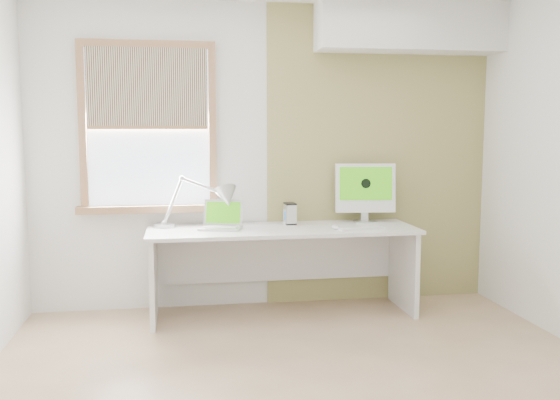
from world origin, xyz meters
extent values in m
cube|color=tan|center=(0.00, 0.00, -0.01)|extent=(4.00, 3.50, 0.02)
cube|color=white|center=(0.00, 1.76, 1.30)|extent=(4.00, 0.02, 2.60)
cube|color=white|center=(0.00, -1.76, 1.30)|extent=(4.00, 0.02, 2.60)
cube|color=#969552|center=(1.00, 1.74, 1.30)|extent=(2.00, 0.02, 2.60)
cube|color=white|center=(1.20, 1.57, 2.40)|extent=(1.60, 0.40, 0.42)
cube|color=#926543|center=(-1.53, 1.72, 1.55)|extent=(0.06, 0.06, 1.42)
cube|color=#926543|center=(-0.47, 1.72, 1.55)|extent=(0.06, 0.06, 1.42)
cube|color=#926543|center=(-1.00, 1.72, 2.23)|extent=(1.00, 0.06, 0.06)
cube|color=#926543|center=(-1.00, 1.70, 0.87)|extent=(1.20, 0.14, 0.06)
cube|color=#D1E2F9|center=(-1.00, 1.74, 1.55)|extent=(1.00, 0.01, 1.30)
cube|color=beige|center=(-1.00, 1.70, 1.88)|extent=(0.98, 0.02, 0.65)
cube|color=#926543|center=(-1.00, 1.70, 1.55)|extent=(0.98, 0.03, 0.03)
cube|color=silver|center=(0.08, 1.38, 0.71)|extent=(2.20, 0.70, 0.03)
cube|color=silver|center=(-0.97, 1.38, 0.35)|extent=(0.04, 0.64, 0.70)
cube|color=silver|center=(1.13, 1.38, 0.35)|extent=(0.04, 0.64, 0.70)
cube|color=silver|center=(0.08, 1.70, 0.45)|extent=(2.08, 0.02, 0.48)
cylinder|color=silver|center=(-0.88, 1.58, 0.74)|extent=(0.20, 0.20, 0.03)
sphere|color=silver|center=(-0.88, 1.58, 0.76)|extent=(0.06, 0.06, 0.05)
cylinder|color=silver|center=(-0.81, 1.57, 0.95)|extent=(0.18, 0.05, 0.38)
sphere|color=silver|center=(-0.73, 1.56, 1.13)|extent=(0.05, 0.05, 0.05)
cylinder|color=silver|center=(-0.57, 1.52, 1.07)|extent=(0.34, 0.11, 0.15)
sphere|color=silver|center=(-0.40, 1.48, 1.01)|extent=(0.05, 0.05, 0.04)
cone|color=silver|center=(-0.37, 1.48, 0.98)|extent=(0.26, 0.29, 0.23)
cube|color=silver|center=(-0.43, 1.39, 0.74)|extent=(0.38, 0.31, 0.02)
cube|color=#B2B5B7|center=(-0.43, 1.39, 0.75)|extent=(0.30, 0.21, 0.00)
cube|color=silver|center=(-0.40, 1.50, 0.85)|extent=(0.33, 0.16, 0.21)
cube|color=#31800B|center=(-0.40, 1.49, 0.85)|extent=(0.29, 0.13, 0.17)
cylinder|color=silver|center=(0.14, 1.58, 0.74)|extent=(0.08, 0.08, 0.02)
cube|color=silver|center=(0.14, 1.58, 0.80)|extent=(0.05, 0.02, 0.11)
cube|color=#194C99|center=(0.14, 1.57, 0.80)|extent=(0.04, 0.01, 0.08)
cube|color=silver|center=(0.17, 1.57, 0.82)|extent=(0.09, 0.14, 0.18)
cube|color=black|center=(0.17, 1.57, 0.91)|extent=(0.09, 0.14, 0.01)
cube|color=black|center=(0.17, 1.57, 0.74)|extent=(0.09, 0.14, 0.01)
cube|color=silver|center=(0.84, 1.57, 0.74)|extent=(0.21, 0.19, 0.01)
cube|color=silver|center=(0.84, 1.60, 0.83)|extent=(0.07, 0.03, 0.17)
cube|color=white|center=(0.84, 1.59, 1.03)|extent=(0.53, 0.15, 0.43)
cube|color=#31800B|center=(0.84, 1.56, 1.07)|extent=(0.46, 0.08, 0.29)
cylinder|color=black|center=(0.84, 1.56, 1.07)|extent=(0.09, 0.02, 0.08)
cube|color=white|center=(0.69, 1.22, 0.74)|extent=(0.40, 0.17, 0.01)
cube|color=white|center=(0.69, 1.22, 0.75)|extent=(0.37, 0.14, 0.00)
ellipsoid|color=white|center=(0.49, 1.25, 0.75)|extent=(0.07, 0.11, 0.03)
camera|label=1|loc=(-0.75, -3.52, 1.54)|focal=39.34mm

